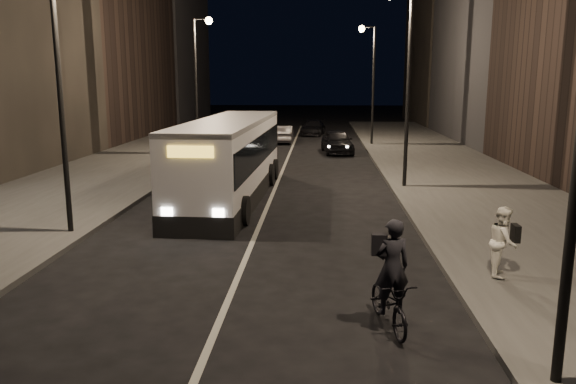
# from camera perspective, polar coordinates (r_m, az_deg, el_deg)

# --- Properties ---
(ground) EXTENTS (180.00, 180.00, 0.00)m
(ground) POSITION_cam_1_polar(r_m,az_deg,el_deg) (13.11, -5.56, -9.64)
(ground) COLOR black
(ground) RESTS_ON ground
(sidewalk_right) EXTENTS (7.00, 70.00, 0.16)m
(sidewalk_right) POSITION_cam_1_polar(r_m,az_deg,el_deg) (27.28, 17.15, 1.18)
(sidewalk_right) COLOR #3D3D3A
(sidewalk_right) RESTS_ON ground
(sidewalk_left) EXTENTS (7.00, 70.00, 0.16)m
(sidewalk_left) POSITION_cam_1_polar(r_m,az_deg,el_deg) (28.47, -18.29, 1.52)
(sidewalk_left) COLOR #3D3D3A
(sidewalk_left) RESTS_ON ground
(streetlight_right_near) EXTENTS (1.20, 0.44, 8.12)m
(streetlight_right_near) POSITION_cam_1_polar(r_m,az_deg,el_deg) (8.78, 26.87, 14.56)
(streetlight_right_near) COLOR black
(streetlight_right_near) RESTS_ON sidewalk_right
(streetlight_right_mid) EXTENTS (1.20, 0.44, 8.12)m
(streetlight_right_mid) POSITION_cam_1_polar(r_m,az_deg,el_deg) (24.32, 11.58, 12.77)
(streetlight_right_mid) COLOR black
(streetlight_right_mid) RESTS_ON sidewalk_right
(streetlight_right_far) EXTENTS (1.20, 0.44, 8.12)m
(streetlight_right_far) POSITION_cam_1_polar(r_m,az_deg,el_deg) (40.22, 8.32, 12.27)
(streetlight_right_far) COLOR black
(streetlight_right_far) RESTS_ON sidewalk_right
(streetlight_left_near) EXTENTS (1.20, 0.44, 8.12)m
(streetlight_left_near) POSITION_cam_1_polar(r_m,az_deg,el_deg) (17.66, -21.61, 12.80)
(streetlight_left_near) COLOR black
(streetlight_left_near) RESTS_ON sidewalk_left
(streetlight_left_far) EXTENTS (1.20, 0.44, 8.12)m
(streetlight_left_far) POSITION_cam_1_polar(r_m,az_deg,el_deg) (34.85, -8.97, 12.39)
(streetlight_left_far) COLOR black
(streetlight_left_far) RESTS_ON sidewalk_left
(city_bus) EXTENTS (3.07, 11.77, 3.15)m
(city_bus) POSITION_cam_1_polar(r_m,az_deg,el_deg) (22.26, -5.92, 3.67)
(city_bus) COLOR silver
(city_bus) RESTS_ON ground
(cyclist_on_bicycle) EXTENTS (1.07, 2.01, 2.20)m
(cyclist_on_bicycle) POSITION_cam_1_polar(r_m,az_deg,el_deg) (10.96, 10.31, -9.98)
(cyclist_on_bicycle) COLOR black
(cyclist_on_bicycle) RESTS_ON ground
(pedestrian_woman) EXTENTS (0.82, 0.94, 1.65)m
(pedestrian_woman) POSITION_cam_1_polar(r_m,az_deg,el_deg) (14.02, 21.01, -4.71)
(pedestrian_woman) COLOR white
(pedestrian_woman) RESTS_ON sidewalk_right
(car_near) EXTENTS (2.24, 4.54, 1.49)m
(car_near) POSITION_cam_1_polar(r_m,az_deg,el_deg) (36.26, 5.01, 5.14)
(car_near) COLOR black
(car_near) RESTS_ON ground
(car_mid) EXTENTS (1.41, 3.90, 1.28)m
(car_mid) POSITION_cam_1_polar(r_m,az_deg,el_deg) (42.01, -0.47, 5.89)
(car_mid) COLOR #353537
(car_mid) RESTS_ON ground
(car_far) EXTENTS (2.28, 4.48, 1.25)m
(car_far) POSITION_cam_1_polar(r_m,az_deg,el_deg) (47.92, 2.57, 6.55)
(car_far) COLOR black
(car_far) RESTS_ON ground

